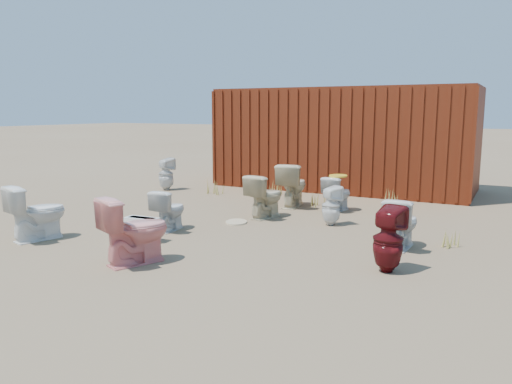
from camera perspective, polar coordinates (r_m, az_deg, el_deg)
The scene contains 22 objects.
ground at distance 7.83m, azimuth -2.06°, elevation -4.60°, with size 100.00×100.00×0.00m, color brown.
shipping_container at distance 12.40m, azimuth 10.07°, elevation 6.02°, with size 6.00×2.40×2.40m, color #541E0E.
toilet_front_a at distance 7.98m, azimuth -23.74°, elevation -2.13°, with size 0.46×0.80×0.82m, color white.
toilet_front_pink at distance 6.35m, azimuth -13.66°, elevation -4.23°, with size 0.48×0.84×0.85m, color pink.
toilet_front_c at distance 8.00m, azimuth -9.89°, elevation -2.04°, with size 0.37×0.64×0.65m, color silver.
toilet_front_maroon at distance 6.06m, azimuth 14.88°, elevation -5.26°, with size 0.35×0.36×0.79m, color #570F12.
toilet_front_e at distance 7.16m, azimuth 16.31°, elevation -3.41°, with size 0.40×0.69×0.71m, color silver.
toilet_back_a at distance 12.06m, azimuth -10.25°, elevation 2.03°, with size 0.35×0.35×0.77m, color silver.
toilet_back_beige_left at distance 8.81m, azimuth 1.04°, elevation -0.47°, with size 0.43×0.76×0.77m, color beige.
toilet_back_beige_right at distance 9.84m, azimuth 4.20°, elevation 0.80°, with size 0.48×0.84×0.86m, color beige.
toilet_back_yellowlid at distance 9.54m, azimuth 9.31°, elevation -0.19°, with size 0.37×0.64×0.66m, color silver.
toilet_back_e at distance 8.32m, azimuth 8.56°, elevation -1.56°, with size 0.30×0.30×0.66m, color white.
yellow_lid at distance 9.49m, azimuth 9.37°, elevation 1.84°, with size 0.33×0.42×0.03m, color yellow.
loose_tank at distance 7.46m, azimuth -12.85°, elevation -4.17°, with size 0.50×0.20×0.35m, color white.
loose_lid_near at distance 11.26m, azimuth -0.26°, elevation -0.25°, with size 0.38×0.49×0.02m, color beige.
loose_lid_far at distance 8.47m, azimuth -2.27°, elevation -3.45°, with size 0.36×0.47×0.02m, color beige.
weed_clump_a at distance 11.39m, azimuth -4.69°, elevation 0.59°, with size 0.36×0.36×0.32m, color #A09440.
weed_clump_b at distance 10.01m, azimuth 6.96°, elevation -0.78°, with size 0.32×0.32×0.28m, color #A09440.
weed_clump_c at distance 9.46m, azimuth 15.43°, elevation -1.42°, with size 0.36×0.36×0.35m, color #A09440.
weed_clump_d at distance 11.33m, azimuth 2.20°, elevation 0.46°, with size 0.30×0.30×0.28m, color #A09440.
weed_clump_e at distance 10.43m, azimuth 14.68°, elevation -0.55°, with size 0.34×0.34×0.30m, color #A09440.
weed_clump_f at distance 7.50m, azimuth 21.47°, elevation -4.89°, with size 0.28×0.28×0.25m, color #A09440.
Camera 1 is at (3.81, -6.58, 1.89)m, focal length 35.00 mm.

